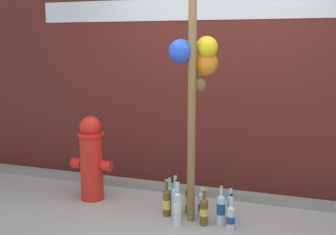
{
  "coord_description": "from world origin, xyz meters",
  "views": [
    {
      "loc": [
        1.13,
        -3.28,
        1.66
      ],
      "look_at": [
        -0.24,
        0.52,
        0.97
      ],
      "focal_mm": 47.34,
      "sensor_mm": 36.0,
      "label": 1
    }
  ],
  "objects_px": {
    "bottle_2": "(221,209)",
    "bottle_3": "(175,201)",
    "bottle_5": "(170,197)",
    "bottle_7": "(231,217)",
    "bottle_4": "(177,207)",
    "memorial_post": "(196,31)",
    "bottle_8": "(230,207)",
    "bottle_0": "(188,199)",
    "bottle_6": "(202,205)",
    "fire_hydrant": "(91,158)",
    "bottle_9": "(204,211)",
    "bottle_1": "(167,202)"
  },
  "relations": [
    {
      "from": "fire_hydrant",
      "to": "bottle_8",
      "type": "bearing_deg",
      "value": -3.49
    },
    {
      "from": "memorial_post",
      "to": "bottle_8",
      "type": "xyz_separation_m",
      "value": [
        0.34,
        0.04,
        -1.62
      ]
    },
    {
      "from": "bottle_4",
      "to": "bottle_9",
      "type": "xyz_separation_m",
      "value": [
        0.23,
        0.09,
        -0.04
      ]
    },
    {
      "from": "bottle_4",
      "to": "fire_hydrant",
      "type": "bearing_deg",
      "value": 162.08
    },
    {
      "from": "bottle_2",
      "to": "bottle_8",
      "type": "xyz_separation_m",
      "value": [
        0.06,
        0.11,
        -0.01
      ]
    },
    {
      "from": "bottle_0",
      "to": "bottle_5",
      "type": "bearing_deg",
      "value": 176.06
    },
    {
      "from": "bottle_3",
      "to": "bottle_6",
      "type": "relative_size",
      "value": 1.21
    },
    {
      "from": "bottle_2",
      "to": "bottle_6",
      "type": "distance_m",
      "value": 0.22
    },
    {
      "from": "bottle_5",
      "to": "bottle_8",
      "type": "xyz_separation_m",
      "value": [
        0.63,
        -0.07,
        -0.0
      ]
    },
    {
      "from": "bottle_9",
      "to": "bottle_2",
      "type": "bearing_deg",
      "value": 21.5
    },
    {
      "from": "bottle_3",
      "to": "bottle_8",
      "type": "xyz_separation_m",
      "value": [
        0.51,
        0.09,
        -0.02
      ]
    },
    {
      "from": "bottle_2",
      "to": "bottle_0",
      "type": "bearing_deg",
      "value": 155.59
    },
    {
      "from": "bottle_5",
      "to": "bottle_7",
      "type": "relative_size",
      "value": 1.09
    },
    {
      "from": "bottle_9",
      "to": "bottle_6",
      "type": "bearing_deg",
      "value": 113.7
    },
    {
      "from": "bottle_2",
      "to": "bottle_1",
      "type": "bearing_deg",
      "value": 175.88
    },
    {
      "from": "fire_hydrant",
      "to": "bottle_5",
      "type": "bearing_deg",
      "value": -1.53
    },
    {
      "from": "memorial_post",
      "to": "bottle_9",
      "type": "relative_size",
      "value": 8.66
    },
    {
      "from": "bottle_2",
      "to": "bottle_6",
      "type": "relative_size",
      "value": 1.09
    },
    {
      "from": "fire_hydrant",
      "to": "bottle_6",
      "type": "relative_size",
      "value": 2.65
    },
    {
      "from": "bottle_7",
      "to": "bottle_0",
      "type": "bearing_deg",
      "value": 153.67
    },
    {
      "from": "bottle_0",
      "to": "bottle_6",
      "type": "xyz_separation_m",
      "value": [
        0.16,
        -0.08,
        -0.0
      ]
    },
    {
      "from": "bottle_3",
      "to": "bottle_6",
      "type": "bearing_deg",
      "value": 13.57
    },
    {
      "from": "bottle_5",
      "to": "bottle_6",
      "type": "xyz_separation_m",
      "value": [
        0.36,
        -0.1,
        -0.0
      ]
    },
    {
      "from": "bottle_4",
      "to": "bottle_7",
      "type": "height_order",
      "value": "bottle_4"
    },
    {
      "from": "bottle_1",
      "to": "bottle_9",
      "type": "relative_size",
      "value": 1.04
    },
    {
      "from": "bottle_5",
      "to": "bottle_0",
      "type": "bearing_deg",
      "value": -3.94
    },
    {
      "from": "bottle_4",
      "to": "memorial_post",
      "type": "bearing_deg",
      "value": 66.1
    },
    {
      "from": "bottle_0",
      "to": "bottle_7",
      "type": "height_order",
      "value": "bottle_0"
    },
    {
      "from": "bottle_9",
      "to": "bottle_5",
      "type": "bearing_deg",
      "value": 150.52
    },
    {
      "from": "bottle_2",
      "to": "bottle_7",
      "type": "xyz_separation_m",
      "value": [
        0.11,
        -0.07,
        -0.04
      ]
    },
    {
      "from": "memorial_post",
      "to": "bottle_8",
      "type": "height_order",
      "value": "memorial_post"
    },
    {
      "from": "bottle_4",
      "to": "bottle_7",
      "type": "xyz_separation_m",
      "value": [
        0.48,
        0.08,
        -0.06
      ]
    },
    {
      "from": "bottle_1",
      "to": "bottle_2",
      "type": "bearing_deg",
      "value": -4.12
    },
    {
      "from": "bottle_2",
      "to": "bottle_7",
      "type": "relative_size",
      "value": 1.13
    },
    {
      "from": "fire_hydrant",
      "to": "bottle_8",
      "type": "xyz_separation_m",
      "value": [
        1.51,
        -0.09,
        -0.32
      ]
    },
    {
      "from": "fire_hydrant",
      "to": "bottle_9",
      "type": "distance_m",
      "value": 1.37
    },
    {
      "from": "bottle_1",
      "to": "bottle_8",
      "type": "xyz_separation_m",
      "value": [
        0.61,
        0.07,
        0.0
      ]
    },
    {
      "from": "bottle_4",
      "to": "bottle_9",
      "type": "distance_m",
      "value": 0.25
    },
    {
      "from": "bottle_1",
      "to": "fire_hydrant",
      "type": "bearing_deg",
      "value": 169.76
    },
    {
      "from": "bottle_5",
      "to": "bottle_7",
      "type": "height_order",
      "value": "bottle_5"
    },
    {
      "from": "bottle_2",
      "to": "bottle_3",
      "type": "distance_m",
      "value": 0.45
    },
    {
      "from": "memorial_post",
      "to": "bottle_0",
      "type": "bearing_deg",
      "value": 132.18
    },
    {
      "from": "bottle_0",
      "to": "bottle_8",
      "type": "distance_m",
      "value": 0.43
    },
    {
      "from": "bottle_4",
      "to": "bottle_5",
      "type": "distance_m",
      "value": 0.38
    },
    {
      "from": "bottle_8",
      "to": "bottle_9",
      "type": "distance_m",
      "value": 0.27
    },
    {
      "from": "bottle_2",
      "to": "bottle_3",
      "type": "relative_size",
      "value": 0.9
    },
    {
      "from": "bottle_0",
      "to": "bottle_1",
      "type": "height_order",
      "value": "bottle_1"
    },
    {
      "from": "bottle_5",
      "to": "bottle_7",
      "type": "distance_m",
      "value": 0.71
    },
    {
      "from": "bottle_0",
      "to": "bottle_5",
      "type": "xyz_separation_m",
      "value": [
        -0.2,
        0.01,
        -0.0
      ]
    },
    {
      "from": "fire_hydrant",
      "to": "bottle_6",
      "type": "distance_m",
      "value": 1.29
    }
  ]
}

